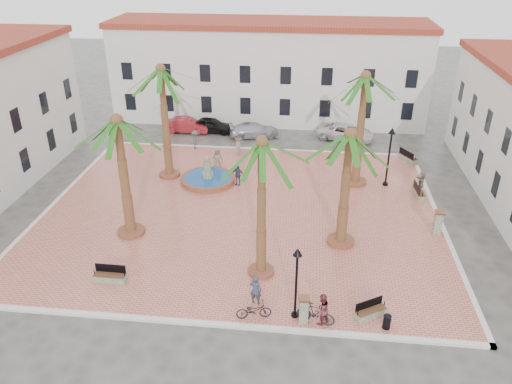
{
  "coord_description": "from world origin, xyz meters",
  "views": [
    {
      "loc": [
        4.26,
        -28.89,
        16.58
      ],
      "look_at": [
        1.0,
        0.0,
        1.6
      ],
      "focal_mm": 35.0,
      "sensor_mm": 36.0,
      "label": 1
    }
  ],
  "objects_px": {
    "palm_sw": "(118,135)",
    "cyclist_a": "(256,290)",
    "lamppost_s": "(297,271)",
    "lamppost_e": "(390,147)",
    "bollard_e": "(438,222)",
    "car_black": "(212,125)",
    "palm_e": "(349,149)",
    "pedestrian_fountain_b": "(238,175)",
    "car_white": "(346,132)",
    "bench_se": "(370,312)",
    "pedestrian_north": "(195,140)",
    "bench_e": "(419,193)",
    "bench_ne": "(408,158)",
    "bicycle_b": "(316,313)",
    "car_silver": "(254,130)",
    "fountain": "(208,178)",
    "palm_ne": "(364,89)",
    "bench_s": "(110,277)",
    "bollard_n": "(238,146)",
    "pedestrian_fountain_a": "(217,159)",
    "cyclist_b": "(322,309)",
    "palm_nw": "(162,81)",
    "bollard_se": "(304,309)",
    "palm_s": "(262,158)",
    "car_red": "(187,125)",
    "litter_bin": "(387,322)"
  },
  "relations": [
    {
      "from": "bench_ne",
      "to": "pedestrian_north",
      "type": "distance_m",
      "value": 17.84
    },
    {
      "from": "fountain",
      "to": "palm_ne",
      "type": "height_order",
      "value": "palm_ne"
    },
    {
      "from": "palm_e",
      "to": "bicycle_b",
      "type": "distance_m",
      "value": 9.16
    },
    {
      "from": "bollard_n",
      "to": "car_silver",
      "type": "height_order",
      "value": "bollard_n"
    },
    {
      "from": "palm_s",
      "to": "bollard_e",
      "type": "xyz_separation_m",
      "value": [
        10.36,
        5.21,
        -6.03
      ]
    },
    {
      "from": "fountain",
      "to": "pedestrian_fountain_a",
      "type": "distance_m",
      "value": 2.38
    },
    {
      "from": "lamppost_s",
      "to": "lamppost_e",
      "type": "xyz_separation_m",
      "value": [
        6.04,
        15.06,
        0.37
      ]
    },
    {
      "from": "cyclist_a",
      "to": "car_black",
      "type": "xyz_separation_m",
      "value": [
        -6.94,
        24.3,
        -0.28
      ]
    },
    {
      "from": "palm_e",
      "to": "cyclist_a",
      "type": "bearing_deg",
      "value": -126.06
    },
    {
      "from": "palm_nw",
      "to": "car_white",
      "type": "relative_size",
      "value": 1.69
    },
    {
      "from": "palm_sw",
      "to": "palm_nw",
      "type": "bearing_deg",
      "value": 88.94
    },
    {
      "from": "bench_se",
      "to": "bollard_e",
      "type": "relative_size",
      "value": 1.06
    },
    {
      "from": "palm_sw",
      "to": "bench_e",
      "type": "bearing_deg",
      "value": 20.79
    },
    {
      "from": "bollard_se",
      "to": "bollard_e",
      "type": "bearing_deg",
      "value": 48.04
    },
    {
      "from": "car_black",
      "to": "cyclist_b",
      "type": "bearing_deg",
      "value": -153.36
    },
    {
      "from": "litter_bin",
      "to": "lamppost_s",
      "type": "bearing_deg",
      "value": 175.35
    },
    {
      "from": "palm_sw",
      "to": "car_black",
      "type": "height_order",
      "value": "palm_sw"
    },
    {
      "from": "lamppost_s",
      "to": "bollard_e",
      "type": "distance_m",
      "value": 12.08
    },
    {
      "from": "palm_sw",
      "to": "bollard_n",
      "type": "bearing_deg",
      "value": 70.45
    },
    {
      "from": "palm_nw",
      "to": "litter_bin",
      "type": "xyz_separation_m",
      "value": [
        14.55,
        -15.21,
        -6.97
      ]
    },
    {
      "from": "lamppost_e",
      "to": "pedestrian_fountain_b",
      "type": "height_order",
      "value": "lamppost_e"
    },
    {
      "from": "bollard_e",
      "to": "litter_bin",
      "type": "xyz_separation_m",
      "value": [
        -4.07,
        -8.86,
        -0.45
      ]
    },
    {
      "from": "lamppost_s",
      "to": "cyclist_b",
      "type": "bearing_deg",
      "value": -15.6
    },
    {
      "from": "palm_sw",
      "to": "cyclist_a",
      "type": "distance_m",
      "value": 11.63
    },
    {
      "from": "bollard_n",
      "to": "pedestrian_fountain_a",
      "type": "height_order",
      "value": "pedestrian_fountain_a"
    },
    {
      "from": "palm_nw",
      "to": "pedestrian_fountain_a",
      "type": "xyz_separation_m",
      "value": [
        3.47,
        1.51,
        -6.44
      ]
    },
    {
      "from": "pedestrian_fountain_b",
      "to": "car_white",
      "type": "distance_m",
      "value": 13.51
    },
    {
      "from": "palm_e",
      "to": "pedestrian_north",
      "type": "height_order",
      "value": "palm_e"
    },
    {
      "from": "bench_se",
      "to": "pedestrian_north",
      "type": "relative_size",
      "value": 1.02
    },
    {
      "from": "palm_s",
      "to": "bench_s",
      "type": "distance_m",
      "value": 10.42
    },
    {
      "from": "bench_s",
      "to": "fountain",
      "type": "bearing_deg",
      "value": 78.24
    },
    {
      "from": "bench_ne",
      "to": "bicycle_b",
      "type": "distance_m",
      "value": 21.37
    },
    {
      "from": "bollard_n",
      "to": "cyclist_a",
      "type": "height_order",
      "value": "cyclist_a"
    },
    {
      "from": "car_silver",
      "to": "car_white",
      "type": "bearing_deg",
      "value": -101.31
    },
    {
      "from": "lamppost_e",
      "to": "lamppost_s",
      "type": "bearing_deg",
      "value": -111.85
    },
    {
      "from": "palm_sw",
      "to": "car_silver",
      "type": "distance_m",
      "value": 19.53
    },
    {
      "from": "bench_ne",
      "to": "bench_se",
      "type": "bearing_deg",
      "value": 136.72
    },
    {
      "from": "palm_e",
      "to": "pedestrian_fountain_b",
      "type": "distance_m",
      "value": 11.42
    },
    {
      "from": "fountain",
      "to": "pedestrian_fountain_a",
      "type": "bearing_deg",
      "value": 81.83
    },
    {
      "from": "cyclist_a",
      "to": "palm_e",
      "type": "bearing_deg",
      "value": -113.81
    },
    {
      "from": "palm_sw",
      "to": "bicycle_b",
      "type": "xyz_separation_m",
      "value": [
        11.39,
        -6.8,
        -5.91
      ]
    },
    {
      "from": "pedestrian_fountain_a",
      "to": "car_black",
      "type": "relative_size",
      "value": 0.43
    },
    {
      "from": "pedestrian_north",
      "to": "car_black",
      "type": "height_order",
      "value": "pedestrian_north"
    },
    {
      "from": "palm_sw",
      "to": "car_black",
      "type": "relative_size",
      "value": 1.88
    },
    {
      "from": "bench_ne",
      "to": "litter_bin",
      "type": "bearing_deg",
      "value": 139.05
    },
    {
      "from": "lamppost_e",
      "to": "cyclist_a",
      "type": "distance_m",
      "value": 16.57
    },
    {
      "from": "pedestrian_fountain_a",
      "to": "pedestrian_fountain_b",
      "type": "relative_size",
      "value": 1.11
    },
    {
      "from": "bench_e",
      "to": "car_white",
      "type": "relative_size",
      "value": 0.35
    },
    {
      "from": "bicycle_b",
      "to": "bench_s",
      "type": "bearing_deg",
      "value": 95.22
    },
    {
      "from": "palm_nw",
      "to": "car_red",
      "type": "relative_size",
      "value": 2.03
    }
  ]
}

